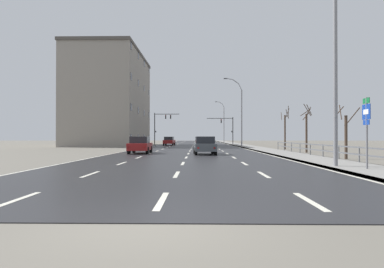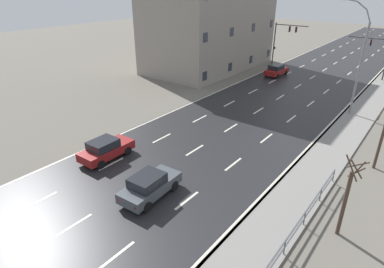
{
  "view_description": "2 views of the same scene",
  "coord_description": "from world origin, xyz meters",
  "px_view_note": "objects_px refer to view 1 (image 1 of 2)",
  "views": [
    {
      "loc": [
        0.86,
        -5.74,
        1.54
      ],
      "look_at": [
        -0.48,
        67.26,
        2.18
      ],
      "focal_mm": 30.48,
      "sensor_mm": 36.0,
      "label": 1
    },
    {
      "loc": [
        13.37,
        11.34,
        11.91
      ],
      "look_at": [
        0.0,
        28.65,
        1.56
      ],
      "focal_mm": 30.03,
      "sensor_mm": 36.0,
      "label": 2
    }
  ],
  "objects_px": {
    "brick_building": "(111,100)",
    "traffic_signal_left": "(161,123)",
    "street_lamp_foreground": "(332,66)",
    "street_lamp_midground": "(240,113)",
    "car_near_left": "(140,145)",
    "street_lamp_distant": "(223,122)",
    "car_near_right": "(205,145)",
    "highway_sign": "(367,124)",
    "car_far_left": "(169,141)",
    "traffic_signal_right": "(228,126)"
  },
  "relations": [
    {
      "from": "street_lamp_distant",
      "to": "car_far_left",
      "type": "bearing_deg",
      "value": -115.32
    },
    {
      "from": "street_lamp_distant",
      "to": "brick_building",
      "type": "distance_m",
      "value": 34.74
    },
    {
      "from": "street_lamp_midground",
      "to": "car_far_left",
      "type": "distance_m",
      "value": 15.56
    },
    {
      "from": "street_lamp_midground",
      "to": "car_near_left",
      "type": "xyz_separation_m",
      "value": [
        -11.83,
        -20.54,
        -4.37
      ]
    },
    {
      "from": "street_lamp_distant",
      "to": "car_near_left",
      "type": "distance_m",
      "value": 56.21
    },
    {
      "from": "street_lamp_midground",
      "to": "brick_building",
      "type": "relative_size",
      "value": 0.51
    },
    {
      "from": "traffic_signal_right",
      "to": "traffic_signal_left",
      "type": "distance_m",
      "value": 13.59
    },
    {
      "from": "street_lamp_foreground",
      "to": "street_lamp_distant",
      "type": "relative_size",
      "value": 0.95
    },
    {
      "from": "car_near_right",
      "to": "highway_sign",
      "type": "bearing_deg",
      "value": -66.1
    },
    {
      "from": "car_far_left",
      "to": "street_lamp_distant",
      "type": "bearing_deg",
      "value": 67.95
    },
    {
      "from": "car_far_left",
      "to": "brick_building",
      "type": "height_order",
      "value": "brick_building"
    },
    {
      "from": "street_lamp_midground",
      "to": "car_near_right",
      "type": "bearing_deg",
      "value": -105.19
    },
    {
      "from": "traffic_signal_right",
      "to": "brick_building",
      "type": "xyz_separation_m",
      "value": [
        -21.59,
        -7.89,
        4.51
      ]
    },
    {
      "from": "street_lamp_distant",
      "to": "traffic_signal_left",
      "type": "relative_size",
      "value": 1.68
    },
    {
      "from": "brick_building",
      "to": "car_far_left",
      "type": "bearing_deg",
      "value": 8.43
    },
    {
      "from": "car_near_left",
      "to": "car_near_right",
      "type": "bearing_deg",
      "value": -14.56
    },
    {
      "from": "car_near_right",
      "to": "car_near_left",
      "type": "height_order",
      "value": "same"
    },
    {
      "from": "street_lamp_midground",
      "to": "traffic_signal_left",
      "type": "height_order",
      "value": "street_lamp_midground"
    },
    {
      "from": "street_lamp_distant",
      "to": "brick_building",
      "type": "xyz_separation_m",
      "value": [
        -22.17,
        -26.59,
        2.93
      ]
    },
    {
      "from": "traffic_signal_right",
      "to": "car_near_left",
      "type": "relative_size",
      "value": 1.34
    },
    {
      "from": "brick_building",
      "to": "traffic_signal_left",
      "type": "bearing_deg",
      "value": 44.02
    },
    {
      "from": "traffic_signal_right",
      "to": "traffic_signal_left",
      "type": "xyz_separation_m",
      "value": [
        -13.57,
        -0.15,
        0.67
      ]
    },
    {
      "from": "street_lamp_foreground",
      "to": "car_near_right",
      "type": "xyz_separation_m",
      "value": [
        -5.99,
        12.28,
        -4.19
      ]
    },
    {
      "from": "car_near_left",
      "to": "brick_building",
      "type": "height_order",
      "value": "brick_building"
    },
    {
      "from": "car_near_right",
      "to": "street_lamp_foreground",
      "type": "bearing_deg",
      "value": -67.04
    },
    {
      "from": "traffic_signal_right",
      "to": "car_near_right",
      "type": "xyz_separation_m",
      "value": [
        -5.44,
        -37.46,
        -2.89
      ]
    },
    {
      "from": "traffic_signal_left",
      "to": "car_near_right",
      "type": "xyz_separation_m",
      "value": [
        8.14,
        -37.31,
        -3.57
      ]
    },
    {
      "from": "traffic_signal_left",
      "to": "car_far_left",
      "type": "distance_m",
      "value": 7.53
    },
    {
      "from": "street_lamp_foreground",
      "to": "traffic_signal_right",
      "type": "relative_size",
      "value": 1.85
    },
    {
      "from": "brick_building",
      "to": "street_lamp_foreground",
      "type": "bearing_deg",
      "value": -62.11
    },
    {
      "from": "street_lamp_midground",
      "to": "car_near_left",
      "type": "bearing_deg",
      "value": -119.94
    },
    {
      "from": "highway_sign",
      "to": "traffic_signal_right",
      "type": "distance_m",
      "value": 51.17
    },
    {
      "from": "car_near_left",
      "to": "street_lamp_midground",
      "type": "bearing_deg",
      "value": 58.85
    },
    {
      "from": "street_lamp_foreground",
      "to": "traffic_signal_left",
      "type": "xyz_separation_m",
      "value": [
        -14.13,
        49.59,
        -0.63
      ]
    },
    {
      "from": "traffic_signal_left",
      "to": "street_lamp_foreground",
      "type": "bearing_deg",
      "value": -74.09
    },
    {
      "from": "traffic_signal_left",
      "to": "car_near_right",
      "type": "relative_size",
      "value": 1.53
    },
    {
      "from": "street_lamp_foreground",
      "to": "car_far_left",
      "type": "height_order",
      "value": "street_lamp_foreground"
    },
    {
      "from": "car_far_left",
      "to": "brick_building",
      "type": "bearing_deg",
      "value": -168.3
    },
    {
      "from": "street_lamp_distant",
      "to": "car_near_left",
      "type": "relative_size",
      "value": 2.6
    },
    {
      "from": "traffic_signal_left",
      "to": "street_lamp_distant",
      "type": "bearing_deg",
      "value": 53.08
    },
    {
      "from": "highway_sign",
      "to": "brick_building",
      "type": "relative_size",
      "value": 0.16
    },
    {
      "from": "street_lamp_midground",
      "to": "traffic_signal_left",
      "type": "relative_size",
      "value": 1.67
    },
    {
      "from": "car_near_left",
      "to": "car_far_left",
      "type": "height_order",
      "value": "same"
    },
    {
      "from": "highway_sign",
      "to": "traffic_signal_right",
      "type": "xyz_separation_m",
      "value": [
        -1.51,
        51.13,
        1.58
      ]
    },
    {
      "from": "street_lamp_midground",
      "to": "street_lamp_distant",
      "type": "relative_size",
      "value": 0.99
    },
    {
      "from": "street_lamp_midground",
      "to": "highway_sign",
      "type": "bearing_deg",
      "value": -88.4
    },
    {
      "from": "car_near_left",
      "to": "brick_building",
      "type": "relative_size",
      "value": 0.2
    },
    {
      "from": "street_lamp_midground",
      "to": "brick_building",
      "type": "bearing_deg",
      "value": 160.97
    },
    {
      "from": "traffic_signal_left",
      "to": "car_far_left",
      "type": "height_order",
      "value": "traffic_signal_left"
    },
    {
      "from": "brick_building",
      "to": "street_lamp_midground",
      "type": "bearing_deg",
      "value": -19.03
    }
  ]
}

